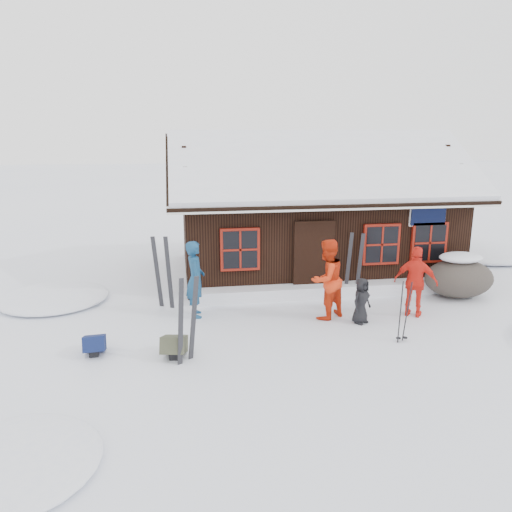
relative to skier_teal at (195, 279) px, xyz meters
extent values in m
plane|color=white|center=(2.32, -1.32, -0.93)|extent=(120.00, 120.00, 0.00)
cube|color=black|center=(3.82, 3.68, 0.32)|extent=(8.00, 5.00, 2.50)
cube|color=black|center=(3.82, 2.21, 2.42)|extent=(8.90, 3.14, 1.88)
cube|color=black|center=(3.82, 5.16, 2.42)|extent=(8.90, 3.14, 1.88)
cube|color=white|center=(3.82, 2.21, 2.56)|extent=(8.72, 3.07, 1.86)
cube|color=white|center=(3.82, 5.16, 2.56)|extent=(8.72, 3.07, 1.86)
cube|color=white|center=(3.82, 3.68, 3.29)|extent=(8.81, 0.22, 0.14)
cube|color=silver|center=(3.82, 0.73, 1.55)|extent=(8.90, 0.10, 0.20)
cube|color=black|center=(3.22, 1.13, 0.07)|extent=(1.00, 0.10, 2.00)
cube|color=black|center=(6.42, 1.10, 1.22)|extent=(1.00, 0.06, 0.60)
cube|color=maroon|center=(1.22, 1.12, 0.42)|extent=(1.04, 0.10, 1.14)
cube|color=black|center=(1.22, 1.08, 0.42)|extent=(0.90, 0.04, 1.00)
cube|color=maroon|center=(5.12, 1.12, 0.42)|extent=(1.04, 0.10, 1.14)
cube|color=black|center=(5.12, 1.08, 0.42)|extent=(0.90, 0.04, 1.00)
cube|color=maroon|center=(6.52, 1.12, 0.42)|extent=(1.04, 0.10, 1.14)
cube|color=black|center=(6.52, 1.08, 0.42)|extent=(0.90, 0.04, 1.00)
cube|color=white|center=(3.82, 0.93, -0.75)|extent=(7.60, 0.60, 0.35)
ellipsoid|color=white|center=(-3.68, 1.68, -0.93)|extent=(2.80, 2.80, 0.34)
ellipsoid|color=white|center=(-2.68, -5.32, -0.93)|extent=(2.40, 2.40, 0.29)
ellipsoid|color=white|center=(10.32, 4.68, -0.93)|extent=(4.00, 4.00, 0.48)
imported|color=navy|center=(0.00, 0.00, 0.00)|extent=(0.49, 0.71, 1.86)
imported|color=red|center=(3.07, -0.61, 0.03)|extent=(1.18, 1.11, 1.92)
imported|color=red|center=(5.21, -0.83, -0.07)|extent=(1.07, 0.92, 1.73)
imported|color=black|center=(3.78, -1.06, -0.39)|extent=(0.63, 0.57, 1.09)
ellipsoid|color=#463F38|center=(7.06, 0.35, -0.42)|extent=(1.86, 1.40, 1.02)
ellipsoid|color=white|center=(7.06, 0.35, 0.03)|extent=(1.17, 0.85, 0.26)
cube|color=black|center=(-0.38, -2.49, -0.11)|extent=(0.19, 0.21, 1.74)
cube|color=black|center=(-0.13, -2.35, -0.11)|extent=(0.26, 0.08, 1.74)
cube|color=black|center=(-0.92, 0.81, -0.04)|extent=(0.26, 0.08, 1.89)
cube|color=black|center=(-0.63, 0.70, -0.04)|extent=(0.21, 0.17, 1.89)
cube|color=black|center=(4.14, 0.93, -0.08)|extent=(0.23, 0.07, 1.80)
cube|color=black|center=(4.42, 0.83, -0.08)|extent=(0.19, 0.15, 1.80)
cylinder|color=black|center=(4.20, -2.22, -0.28)|extent=(0.10, 0.12, 1.38)
cylinder|color=black|center=(4.35, -2.22, -0.28)|extent=(0.10, 0.12, 1.38)
cube|color=#0F1A43|center=(-2.11, -1.83, -0.78)|extent=(0.46, 0.59, 0.30)
cube|color=#3B3E2C|center=(-0.52, -2.19, -0.76)|extent=(0.56, 0.69, 0.33)
camera|label=1|loc=(-0.34, -11.50, 3.46)|focal=35.00mm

